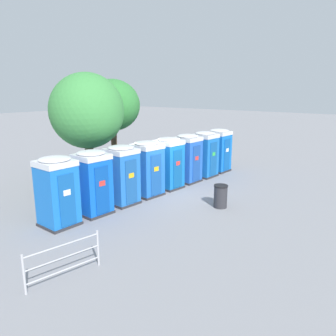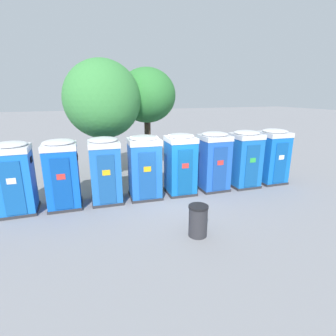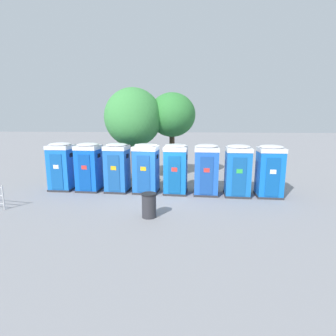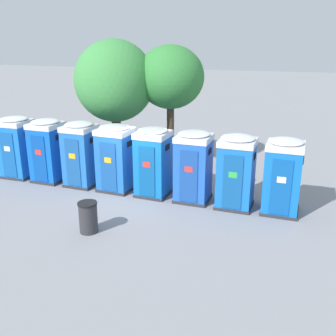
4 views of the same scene
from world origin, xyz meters
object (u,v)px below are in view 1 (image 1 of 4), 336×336
Objects in this scene: portapotty_2 at (122,175)px; trash_can at (221,196)px; street_tree_1 at (87,111)px; portapotty_7 at (219,150)px; portapotty_6 at (205,154)px; street_tree_0 at (113,106)px; portapotty_5 at (188,158)px; event_barrier at (64,259)px; portapotty_0 at (57,191)px; portapotty_3 at (147,168)px; portapotty_4 at (169,163)px; portapotty_1 at (93,182)px.

trash_can is (2.19, -3.54, -0.80)m from portapotty_2.
portapotty_7 is at bearing -21.68° from street_tree_1.
portapotty_7 is at bearing -2.40° from portapotty_2.
portapotty_6 is 5.68m from street_tree_0.
portapotty_5 is 4.82m from street_tree_0.
street_tree_1 is (-2.27, -0.75, -0.15)m from street_tree_0.
street_tree_1 is 8.40m from event_barrier.
street_tree_1 is 7.19m from trash_can.
portapotty_6 is 2.65× the size of trash_can.
portapotty_0 is at bearing -144.32° from street_tree_1.
portapotty_2 is 0.48× the size of street_tree_0.
portapotty_3 is 1.00× the size of portapotty_6.
street_tree_0 is 5.58× the size of trash_can.
portapotty_5 is (1.53, -0.06, -0.00)m from portapotty_4.
event_barrier is at bearing -121.94° from portapotty_0.
portapotty_0 and portapotty_2 have the same top height.
portapotty_0 is at bearing -150.64° from street_tree_0.
portapotty_5 is 1.25× the size of event_barrier.
portapotty_6 is 5.14m from trash_can.
portapotty_3 is 1.25× the size of event_barrier.
portapotty_3 is 3.63m from trash_can.
street_tree_1 is at bearing 134.80° from portapotty_4.
portapotty_3 is 3.05m from portapotty_5.
street_tree_1 reaches higher than portapotty_3.
street_tree_1 is (3.42, 2.45, 2.52)m from portapotty_0.
street_tree_0 reaches higher than portapotty_6.
street_tree_1 is at bearing 46.13° from event_barrier.
event_barrier reaches higher than trash_can.
portapotty_2 is at bearing 177.06° from portapotty_6.
portapotty_3 is at bearing -2.13° from portapotty_1.
portapotty_4 is 4.57m from street_tree_1.
portapotty_2 and portapotty_7 have the same top height.
portapotty_4 is 3.05m from portapotty_6.
portapotty_2 is 5.01m from street_tree_0.
portapotty_2 is 0.46× the size of street_tree_1.
portapotty_0 is 7.63m from portapotty_5.
portapotty_4 is at bearing 176.69° from portapotty_6.
portapotty_1 is 1.00× the size of portapotty_7.
portapotty_4 is 3.60m from trash_can.
portapotty_1 is 0.48× the size of street_tree_0.
street_tree_1 is at bearing 113.73° from portapotty_3.
portapotty_0 and portapotty_6 have the same top height.
portapotty_5 reaches higher than event_barrier.
portapotty_4 is 1.00× the size of portapotty_5.
portapotty_0 is 3.76m from event_barrier.
portapotty_1 is at bearing 178.34° from portapotty_2.
street_tree_1 reaches higher than portapotty_7.
portapotty_2 is 4.58m from portapotty_5.
street_tree_1 is 2.74× the size of event_barrier.
portapotty_4 is at bearing 177.76° from portapotty_5.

